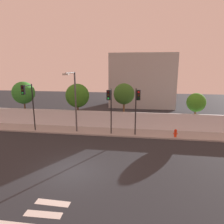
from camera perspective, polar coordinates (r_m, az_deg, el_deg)
ground_plane at (r=14.40m, az=-10.83°, el=-15.74°), size 80.00×80.00×0.00m
sidewalk at (r=21.65m, az=-3.73°, el=-5.37°), size 36.00×2.40×0.15m
perimeter_wall at (r=22.58m, az=-3.08°, el=-2.01°), size 36.00×0.18×1.80m
crosswalk_marking at (r=11.04m, az=-20.32°, el=-26.32°), size 3.00×3.04×0.01m
traffic_light_left at (r=19.06m, az=6.94°, el=2.62°), size 0.48×1.51×4.55m
traffic_light_center at (r=22.07m, az=-22.20°, el=3.66°), size 0.42×1.53×4.83m
traffic_light_right at (r=19.30m, az=-0.63°, el=2.72°), size 0.35×1.50×4.50m
street_lamp_curbside at (r=20.73m, az=-10.41°, el=4.07°), size 0.69×1.83×6.02m
fire_hydrant at (r=20.57m, az=17.13°, el=-5.51°), size 0.44×0.26×0.76m
roadside_tree_leftmost at (r=26.71m, az=-23.27°, el=4.90°), size 2.63×2.63×4.95m
roadside_tree_midleft at (r=23.95m, az=-9.54°, el=4.48°), size 2.71×2.71×4.79m
roadside_tree_midright at (r=22.85m, az=3.34°, el=4.98°), size 2.32×2.32×4.89m
roadside_tree_rightmost at (r=23.57m, az=22.24°, el=2.43°), size 1.99×1.99×3.98m
low_building_distant at (r=35.47m, az=8.35°, el=8.69°), size 10.53×6.00×8.69m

